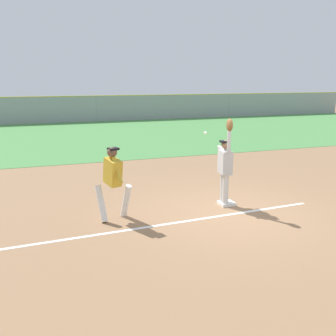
{
  "coord_description": "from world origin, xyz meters",
  "views": [
    {
      "loc": [
        -4.37,
        -7.93,
        3.23
      ],
      "look_at": [
        -1.36,
        0.79,
        1.05
      ],
      "focal_mm": 40.68,
      "sensor_mm": 36.0,
      "label": 1
    }
  ],
  "objects_px": {
    "parked_car_tan": "(73,109)",
    "fielder": "(225,163)",
    "runner": "(113,178)",
    "parked_car_white": "(208,106)",
    "first_base": "(226,203)",
    "baseball": "(205,133)",
    "parked_car_blue": "(146,107)"
  },
  "relations": [
    {
      "from": "runner",
      "to": "baseball",
      "type": "bearing_deg",
      "value": -8.85
    },
    {
      "from": "parked_car_tan",
      "to": "parked_car_white",
      "type": "relative_size",
      "value": 1.0
    },
    {
      "from": "parked_car_blue",
      "to": "parked_car_white",
      "type": "distance_m",
      "value": 6.0
    },
    {
      "from": "first_base",
      "to": "parked_car_white",
      "type": "xyz_separation_m",
      "value": [
        11.01,
        25.0,
        0.63
      ]
    },
    {
      "from": "fielder",
      "to": "runner",
      "type": "height_order",
      "value": "fielder"
    },
    {
      "from": "baseball",
      "to": "parked_car_tan",
      "type": "height_order",
      "value": "baseball"
    },
    {
      "from": "fielder",
      "to": "runner",
      "type": "bearing_deg",
      "value": 9.31
    },
    {
      "from": "first_base",
      "to": "baseball",
      "type": "distance_m",
      "value": 1.94
    },
    {
      "from": "first_base",
      "to": "fielder",
      "type": "distance_m",
      "value": 1.08
    },
    {
      "from": "baseball",
      "to": "runner",
      "type": "bearing_deg",
      "value": -171.57
    },
    {
      "from": "parked_car_blue",
      "to": "parked_car_white",
      "type": "height_order",
      "value": "same"
    },
    {
      "from": "runner",
      "to": "parked_car_tan",
      "type": "xyz_separation_m",
      "value": [
        1.42,
        25.19,
        -0.32
      ]
    },
    {
      "from": "fielder",
      "to": "baseball",
      "type": "distance_m",
      "value": 0.93
    },
    {
      "from": "runner",
      "to": "parked_car_tan",
      "type": "bearing_deg",
      "value": 69.49
    },
    {
      "from": "parked_car_white",
      "to": "parked_car_blue",
      "type": "bearing_deg",
      "value": 178.22
    },
    {
      "from": "runner",
      "to": "parked_car_tan",
      "type": "relative_size",
      "value": 0.38
    },
    {
      "from": "first_base",
      "to": "parked_car_tan",
      "type": "relative_size",
      "value": 0.08
    },
    {
      "from": "fielder",
      "to": "parked_car_tan",
      "type": "bearing_deg",
      "value": -78.83
    },
    {
      "from": "baseball",
      "to": "parked_car_blue",
      "type": "distance_m",
      "value": 25.94
    },
    {
      "from": "baseball",
      "to": "parked_car_white",
      "type": "bearing_deg",
      "value": 64.98
    },
    {
      "from": "parked_car_tan",
      "to": "fielder",
      "type": "bearing_deg",
      "value": -90.4
    },
    {
      "from": "parked_car_white",
      "to": "first_base",
      "type": "bearing_deg",
      "value": -110.01
    },
    {
      "from": "runner",
      "to": "parked_car_white",
      "type": "xyz_separation_m",
      "value": [
        14.0,
        25.09,
        -0.32
      ]
    },
    {
      "from": "first_base",
      "to": "baseball",
      "type": "relative_size",
      "value": 5.14
    },
    {
      "from": "runner",
      "to": "parked_car_blue",
      "type": "bearing_deg",
      "value": 55.36
    },
    {
      "from": "runner",
      "to": "parked_car_white",
      "type": "bearing_deg",
      "value": 43.56
    },
    {
      "from": "runner",
      "to": "parked_car_tan",
      "type": "height_order",
      "value": "runner"
    },
    {
      "from": "parked_car_white",
      "to": "parked_car_tan",
      "type": "bearing_deg",
      "value": -176.67
    },
    {
      "from": "runner",
      "to": "parked_car_blue",
      "type": "xyz_separation_m",
      "value": [
        8.03,
        25.67,
        -0.32
      ]
    },
    {
      "from": "fielder",
      "to": "baseball",
      "type": "xyz_separation_m",
      "value": [
        -0.45,
        0.29,
        0.76
      ]
    },
    {
      "from": "parked_car_tan",
      "to": "parked_car_blue",
      "type": "relative_size",
      "value": 1.02
    },
    {
      "from": "baseball",
      "to": "parked_car_white",
      "type": "distance_m",
      "value": 27.31
    }
  ]
}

